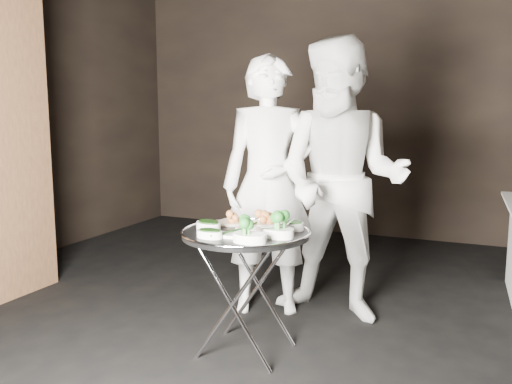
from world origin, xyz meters
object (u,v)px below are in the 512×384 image
at_px(waiter_left, 269,185).
at_px(waiter_right, 341,181).
at_px(tray_stand, 246,287).
at_px(serving_tray, 246,233).

relative_size(waiter_left, waiter_right, 0.95).
distance_m(tray_stand, waiter_right, 1.02).
bearing_deg(waiter_left, waiter_right, -15.90).
height_order(serving_tray, waiter_right, waiter_right).
distance_m(tray_stand, waiter_left, 0.89).
relative_size(tray_stand, serving_tray, 0.95).
bearing_deg(waiter_right, waiter_left, -171.07).
height_order(tray_stand, waiter_left, waiter_left).
height_order(tray_stand, waiter_right, waiter_right).
xyz_separation_m(serving_tray, waiter_right, (0.36, 0.77, 0.23)).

